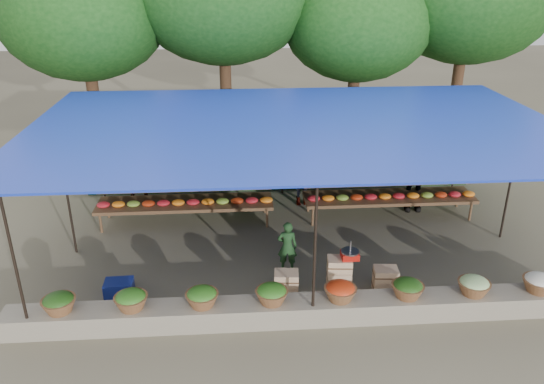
{
  "coord_description": "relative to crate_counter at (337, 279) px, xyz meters",
  "views": [
    {
      "loc": [
        -1.25,
        -10.43,
        5.83
      ],
      "look_at": [
        -0.48,
        0.2,
        1.21
      ],
      "focal_mm": 35.0,
      "sensor_mm": 36.0,
      "label": 1
    }
  ],
  "objects": [
    {
      "name": "tree_row",
      "position": [
        -0.1,
        8.07,
        4.39
      ],
      "size": [
        16.51,
        5.5,
        7.12
      ],
      "color": "#371F14",
      "rests_on": "ground"
    },
    {
      "name": "crate_counter",
      "position": [
        0.0,
        0.0,
        0.0
      ],
      "size": [
        2.38,
        0.38,
        0.77
      ],
      "color": "tan",
      "rests_on": "ground"
    },
    {
      "name": "netting_backdrop",
      "position": [
        -0.6,
        5.13,
        0.94
      ],
      "size": [
        10.6,
        0.06,
        2.5
      ],
      "primitive_type": "cube",
      "color": "#194621",
      "rests_on": "ground"
    },
    {
      "name": "blue_crate_back",
      "position": [
        -4.14,
        0.23,
        -0.15
      ],
      "size": [
        0.54,
        0.39,
        0.32
      ],
      "primitive_type": "cube",
      "rotation": [
        0.0,
        0.0,
        0.03
      ],
      "color": "navy",
      "rests_on": "ground"
    },
    {
      "name": "vendor_seated",
      "position": [
        -0.87,
        0.91,
        0.24
      ],
      "size": [
        0.43,
        0.31,
        1.1
      ],
      "primitive_type": "imported",
      "rotation": [
        0.0,
        0.0,
        3.02
      ],
      "color": "#1B3D1C",
      "rests_on": "ground"
    },
    {
      "name": "blue_crate_front",
      "position": [
        -4.21,
        -0.51,
        -0.18
      ],
      "size": [
        0.52,
        0.44,
        0.26
      ],
      "primitive_type": "cube",
      "rotation": [
        0.0,
        0.0,
        0.35
      ],
      "color": "navy",
      "rests_on": "ground"
    },
    {
      "name": "customer_right",
      "position": [
        2.6,
        3.62,
        0.63
      ],
      "size": [
        1.12,
        0.52,
        1.87
      ],
      "primitive_type": "imported",
      "rotation": [
        0.0,
        0.0,
        -0.06
      ],
      "color": "slate",
      "rests_on": "ground"
    },
    {
      "name": "customer_mid",
      "position": [
        -0.16,
        4.14,
        0.48
      ],
      "size": [
        1.06,
        0.65,
        1.58
      ],
      "primitive_type": "imported",
      "rotation": [
        0.0,
        0.0,
        0.07
      ],
      "color": "slate",
      "rests_on": "ground"
    },
    {
      "name": "customer_left",
      "position": [
        -4.32,
        4.47,
        0.6
      ],
      "size": [
        0.94,
        0.76,
        1.83
      ],
      "primitive_type": "imported",
      "rotation": [
        0.0,
        0.0,
        0.08
      ],
      "color": "slate",
      "rests_on": "ground"
    },
    {
      "name": "produce_baskets",
      "position": [
        -0.7,
        -0.77,
        0.25
      ],
      "size": [
        8.98,
        0.58,
        0.34
      ],
      "color": "brown",
      "rests_on": "stone_curb"
    },
    {
      "name": "weighing_scale",
      "position": [
        0.21,
        0.0,
        0.54
      ],
      "size": [
        0.34,
        0.34,
        0.36
      ],
      "color": "red",
      "rests_on": "crate_counter"
    },
    {
      "name": "fruit_table_right",
      "position": [
        1.9,
        3.33,
        0.3
      ],
      "size": [
        4.21,
        0.95,
        0.93
      ],
      "color": "#513220",
      "rests_on": "ground"
    },
    {
      "name": "stall_canopy",
      "position": [
        -0.6,
        2.06,
        2.36
      ],
      "size": [
        10.8,
        6.6,
        2.82
      ],
      "color": "black",
      "rests_on": "ground"
    },
    {
      "name": "stone_curb",
      "position": [
        -0.6,
        -0.77,
        -0.11
      ],
      "size": [
        10.6,
        0.55,
        0.4
      ],
      "primitive_type": "cube",
      "color": "gray",
      "rests_on": "ground"
    },
    {
      "name": "fruit_table_left",
      "position": [
        -3.1,
        3.33,
        0.3
      ],
      "size": [
        4.21,
        0.95,
        0.93
      ],
      "color": "#513220",
      "rests_on": "ground"
    },
    {
      "name": "ground",
      "position": [
        -0.6,
        1.98,
        -0.31
      ],
      "size": [
        60.0,
        60.0,
        0.0
      ],
      "primitive_type": "plane",
      "color": "brown",
      "rests_on": "ground"
    }
  ]
}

